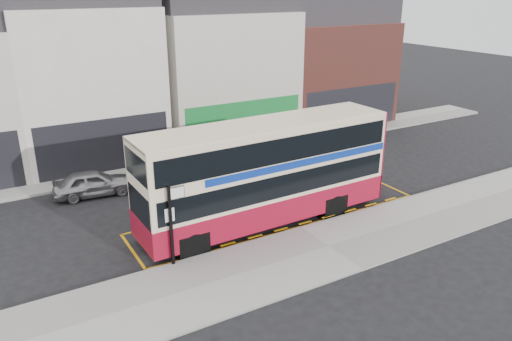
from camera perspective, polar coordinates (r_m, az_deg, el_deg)
ground at (r=22.52m, az=4.65°, el=-6.44°), size 120.00×120.00×0.00m
pavement at (r=20.87m, az=8.29°, el=-8.68°), size 40.00×4.00×0.15m
kerb at (r=22.21m, az=5.21°, el=-6.64°), size 40.00×0.15×0.15m
far_pavement at (r=31.41m, az=-6.82°, el=1.61°), size 50.00×3.00×0.15m
road_markings at (r=23.70m, az=2.45°, el=-4.92°), size 14.00×3.40×0.01m
terrace_left at (r=32.31m, az=-19.29°, el=10.75°), size 8.00×8.01×11.80m
terrace_green_shop at (r=35.19m, az=-4.53°, el=12.12°), size 9.00×8.01×11.30m
terrace_right at (r=39.96m, az=7.45°, el=12.30°), size 9.00×8.01×10.30m
double_decker_bus at (r=21.98m, az=1.20°, el=-0.10°), size 11.69×2.92×4.65m
bus_stop_post at (r=18.81m, az=-9.58°, el=-5.39°), size 0.79×0.13×3.20m
car_silver at (r=26.76m, az=-18.10°, el=-1.35°), size 4.12×2.02×1.35m
car_grey at (r=28.11m, az=-9.50°, el=0.56°), size 4.56×2.32×1.43m
car_white at (r=35.48m, az=9.63°, el=4.66°), size 4.67×2.33×1.30m
street_tree_right at (r=33.40m, az=-0.55°, el=9.99°), size 2.76×2.76×5.97m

